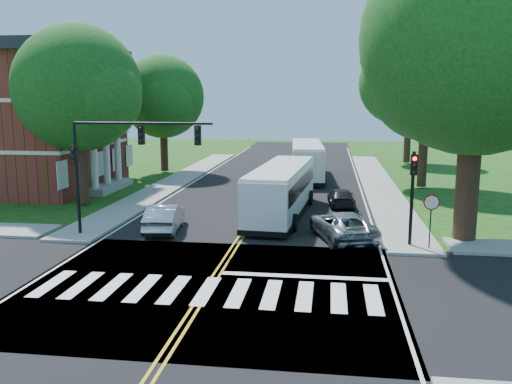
% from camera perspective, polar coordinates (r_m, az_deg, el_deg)
% --- Properties ---
extents(ground, '(140.00, 140.00, 0.00)m').
position_cam_1_polar(ground, '(20.67, -4.95, -9.89)').
color(ground, '#163F0F').
rests_on(ground, ground).
extents(road, '(14.00, 96.00, 0.01)m').
position_cam_1_polar(road, '(37.86, 1.02, -0.68)').
color(road, black).
rests_on(road, ground).
extents(cross_road, '(60.00, 12.00, 0.01)m').
position_cam_1_polar(cross_road, '(20.67, -4.95, -9.87)').
color(cross_road, black).
rests_on(cross_road, ground).
extents(center_line, '(0.36, 70.00, 0.01)m').
position_cam_1_polar(center_line, '(41.77, 1.67, 0.34)').
color(center_line, gold).
rests_on(center_line, road).
extents(edge_line_w, '(0.12, 70.00, 0.01)m').
position_cam_1_polar(edge_line_w, '(43.02, -7.38, 0.54)').
color(edge_line_w, silver).
rests_on(edge_line_w, road).
extents(edge_line_e, '(0.12, 70.00, 0.01)m').
position_cam_1_polar(edge_line_e, '(41.62, 11.01, 0.12)').
color(edge_line_e, silver).
rests_on(edge_line_e, road).
extents(crosswalk, '(12.60, 3.00, 0.01)m').
position_cam_1_polar(crosswalk, '(20.21, -5.26, -10.32)').
color(crosswalk, silver).
rests_on(crosswalk, road).
extents(stop_bar, '(6.60, 0.40, 0.01)m').
position_cam_1_polar(stop_bar, '(21.73, 5.15, -8.84)').
color(stop_bar, silver).
rests_on(stop_bar, road).
extents(sidewalk_nw, '(2.60, 40.00, 0.15)m').
position_cam_1_polar(sidewalk_nw, '(46.26, -8.21, 1.26)').
color(sidewalk_nw, gray).
rests_on(sidewalk_nw, ground).
extents(sidewalk_ne, '(2.60, 40.00, 0.15)m').
position_cam_1_polar(sidewalk_ne, '(44.67, 12.73, 0.81)').
color(sidewalk_ne, gray).
rests_on(sidewalk_ne, ground).
extents(tree_ne_big, '(10.80, 10.80, 14.91)m').
position_cam_1_polar(tree_ne_big, '(27.88, 22.27, 14.64)').
color(tree_ne_big, '#361F15').
rests_on(tree_ne_big, ground).
extents(tree_west_near, '(8.00, 8.00, 11.40)m').
position_cam_1_polar(tree_west_near, '(36.57, -18.24, 10.30)').
color(tree_west_near, '#361F15').
rests_on(tree_west_near, ground).
extents(tree_west_far, '(7.60, 7.60, 10.67)m').
position_cam_1_polar(tree_west_far, '(51.30, -9.80, 9.83)').
color(tree_west_far, '#361F15').
rests_on(tree_west_far, ground).
extents(tree_east_mid, '(8.40, 8.40, 11.93)m').
position_cam_1_polar(tree_east_mid, '(43.55, 17.51, 10.65)').
color(tree_east_mid, '#361F15').
rests_on(tree_east_mid, ground).
extents(tree_east_far, '(7.20, 7.20, 10.34)m').
position_cam_1_polar(tree_east_far, '(59.51, 15.85, 9.47)').
color(tree_east_far, '#361F15').
rests_on(tree_east_far, ground).
extents(signal_nw, '(7.15, 0.46, 5.66)m').
position_cam_1_polar(signal_nw, '(27.48, -14.13, 4.19)').
color(signal_nw, black).
rests_on(signal_nw, ground).
extents(signal_ne, '(0.30, 0.46, 4.40)m').
position_cam_1_polar(signal_ne, '(26.00, 16.17, 0.63)').
color(signal_ne, black).
rests_on(signal_ne, ground).
extents(stop_sign, '(0.76, 0.08, 2.53)m').
position_cam_1_polar(stop_sign, '(25.84, 17.97, -1.62)').
color(stop_sign, black).
rests_on(stop_sign, ground).
extents(bus_lead, '(3.47, 11.77, 3.00)m').
position_cam_1_polar(bus_lead, '(32.07, 2.71, 0.25)').
color(bus_lead, silver).
rests_on(bus_lead, road).
extents(bus_follow, '(3.44, 11.89, 3.04)m').
position_cam_1_polar(bus_follow, '(47.41, 5.39, 3.41)').
color(bus_follow, silver).
rests_on(bus_follow, road).
extents(hatchback, '(2.07, 4.58, 1.46)m').
position_cam_1_polar(hatchback, '(28.93, -9.61, -2.68)').
color(hatchback, '#BABCC1').
rests_on(hatchback, road).
extents(suv, '(3.78, 5.50, 1.40)m').
position_cam_1_polar(suv, '(27.28, 9.04, -3.50)').
color(suv, '#A2A5A9').
rests_on(suv, road).
extents(dark_sedan, '(1.86, 4.02, 1.14)m').
position_cam_1_polar(dark_sedan, '(35.48, 8.95, -0.58)').
color(dark_sedan, black).
rests_on(dark_sedan, road).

